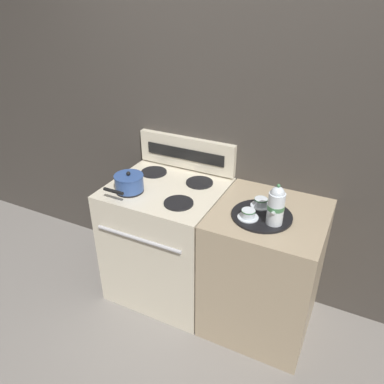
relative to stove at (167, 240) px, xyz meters
name	(u,v)px	position (x,y,z in m)	size (l,w,h in m)	color
ground_plane	(209,300)	(0.34, 0.00, -0.45)	(6.00, 6.00, 0.00)	gray
wall_back	(234,148)	(0.34, 0.36, 0.65)	(6.00, 0.05, 2.20)	#423D38
stove	(167,240)	(0.00, 0.00, 0.00)	(0.76, 0.71, 0.90)	beige
control_panel	(186,153)	(0.00, 0.31, 0.57)	(0.75, 0.05, 0.24)	beige
side_counter	(264,270)	(0.73, 0.00, 0.00)	(0.67, 0.68, 0.89)	tan
saucepan	(129,183)	(-0.18, -0.15, 0.51)	(0.19, 0.27, 0.13)	#335193
serving_tray	(262,216)	(0.69, -0.06, 0.45)	(0.36, 0.36, 0.01)	black
teapot	(276,205)	(0.78, -0.12, 0.57)	(0.10, 0.15, 0.25)	silver
teacup_left	(248,214)	(0.63, -0.13, 0.48)	(0.12, 0.12, 0.05)	silver
teacup_right	(261,202)	(0.65, 0.03, 0.48)	(0.12, 0.12, 0.05)	silver
creamer_jug	(279,206)	(0.77, 0.01, 0.49)	(0.06, 0.06, 0.08)	silver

